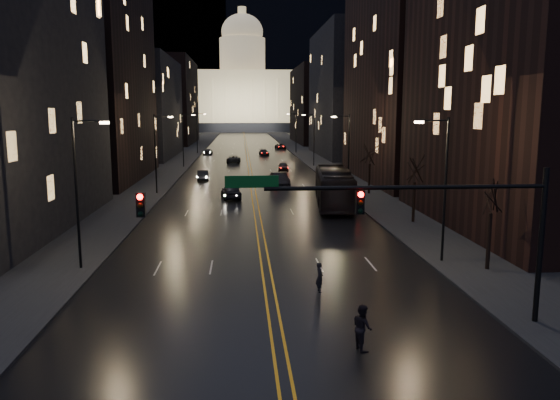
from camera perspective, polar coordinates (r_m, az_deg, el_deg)
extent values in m
plane|color=black|center=(24.07, -0.39, -13.59)|extent=(900.00, 900.00, 0.00)
cube|color=black|center=(152.42, -3.61, 5.74)|extent=(20.00, 320.00, 0.02)
cube|color=black|center=(152.93, -8.88, 5.69)|extent=(8.00, 320.00, 0.16)
cube|color=black|center=(153.19, 1.66, 5.80)|extent=(8.00, 320.00, 0.16)
cube|color=orange|center=(152.42, -3.61, 5.75)|extent=(0.62, 320.00, 0.01)
cube|color=black|center=(78.74, -18.95, 12.17)|extent=(12.00, 30.00, 28.00)
cube|color=black|center=(115.79, -14.05, 9.32)|extent=(12.00, 34.00, 20.00)
cube|color=black|center=(163.32, -11.19, 10.03)|extent=(12.00, 40.00, 24.00)
cube|color=black|center=(47.81, 24.40, 11.64)|extent=(12.00, 26.00, 24.00)
cube|color=black|center=(76.15, 13.60, 16.30)|extent=(12.00, 30.00, 38.00)
cube|color=black|center=(116.37, 7.12, 11.00)|extent=(12.00, 34.00, 26.00)
cube|color=black|center=(163.68, 3.80, 9.83)|extent=(12.00, 40.00, 22.00)
cube|color=black|center=(408.07, 1.81, 17.11)|extent=(520.00, 60.00, 130.00)
cube|color=black|center=(272.23, -3.87, 7.71)|extent=(90.00, 50.00, 4.00)
cube|color=#E6CA85|center=(272.21, -3.90, 10.65)|extent=(80.00, 36.00, 24.00)
cylinder|color=beige|center=(273.43, -3.95, 14.85)|extent=(22.00, 22.00, 16.00)
ellipsoid|color=beige|center=(274.72, -3.97, 17.13)|extent=(20.00, 20.00, 17.00)
cylinder|color=#E6CA85|center=(276.02, -3.99, 18.88)|extent=(4.00, 4.00, 6.00)
cylinder|color=black|center=(26.29, 25.57, -4.51)|extent=(0.24, 0.24, 7.00)
cylinder|color=black|center=(23.40, 13.16, 1.29)|extent=(12.00, 0.18, 0.18)
cube|color=black|center=(22.81, -14.33, -0.49)|extent=(0.35, 0.30, 1.00)
cube|color=black|center=(22.98, 8.34, -0.22)|extent=(0.35, 0.30, 1.00)
sphere|color=#FF0705|center=(22.58, -14.44, 0.31)|extent=(0.24, 0.24, 0.24)
sphere|color=#FF0705|center=(22.75, 8.46, 0.57)|extent=(0.24, 0.24, 0.24)
cube|color=#053F14|center=(22.32, -2.97, 1.92)|extent=(2.20, 0.06, 0.50)
cylinder|color=black|center=(34.79, 16.86, 0.86)|extent=(0.16, 0.16, 9.00)
cylinder|color=black|center=(34.14, 15.78, 8.00)|extent=(1.80, 0.10, 0.10)
cube|color=#EDC08E|center=(33.85, 14.33, 7.89)|extent=(0.50, 0.25, 0.15)
cylinder|color=black|center=(33.87, -20.48, 0.45)|extent=(0.16, 0.16, 9.00)
cylinder|color=black|center=(33.28, -19.40, 7.80)|extent=(1.80, 0.10, 0.10)
cube|color=#EDC08E|center=(33.06, -17.87, 7.70)|extent=(0.50, 0.25, 0.15)
cylinder|color=black|center=(63.55, 7.19, 4.82)|extent=(0.16, 0.16, 9.00)
cylinder|color=black|center=(63.19, 6.46, 8.72)|extent=(1.80, 0.10, 0.10)
cube|color=#EDC08E|center=(63.04, 5.65, 8.64)|extent=(0.50, 0.25, 0.15)
cylinder|color=black|center=(63.05, -12.89, 4.63)|extent=(0.16, 0.16, 9.00)
cylinder|color=black|center=(62.73, -12.21, 8.56)|extent=(1.80, 0.10, 0.10)
cube|color=#EDC08E|center=(62.61, -11.38, 8.50)|extent=(0.50, 0.25, 0.15)
cylinder|color=black|center=(93.09, 3.57, 6.27)|extent=(0.16, 0.16, 9.00)
cylinder|color=black|center=(92.85, 3.04, 8.92)|extent=(1.80, 0.10, 0.10)
cube|color=#EDC08E|center=(92.74, 2.48, 8.86)|extent=(0.50, 0.25, 0.15)
cylinder|color=black|center=(92.75, -10.10, 6.13)|extent=(0.16, 0.16, 9.00)
cylinder|color=black|center=(92.54, -9.62, 8.81)|extent=(1.80, 0.10, 0.10)
cube|color=#EDC08E|center=(92.46, -9.06, 8.76)|extent=(0.50, 0.25, 0.15)
cylinder|color=black|center=(122.86, 1.69, 7.01)|extent=(0.16, 0.16, 9.00)
cylinder|color=black|center=(122.67, 1.28, 9.02)|extent=(1.80, 0.10, 0.10)
cube|color=#EDC08E|center=(122.59, 0.85, 8.97)|extent=(0.50, 0.25, 0.15)
cylinder|color=black|center=(122.60, -8.67, 6.90)|extent=(0.16, 0.16, 9.00)
cylinder|color=black|center=(122.44, -8.29, 8.92)|extent=(1.80, 0.10, 0.10)
cube|color=#EDC08E|center=(122.38, -7.87, 8.88)|extent=(0.50, 0.25, 0.15)
cylinder|color=black|center=(34.26, 20.97, -4.17)|extent=(0.24, 0.24, 3.50)
cylinder|color=black|center=(47.05, 13.80, -0.29)|extent=(0.24, 0.24, 3.50)
cylinder|color=black|center=(62.30, 9.31, 2.14)|extent=(0.24, 0.24, 3.50)
imported|color=black|center=(54.23, 5.66, 1.32)|extent=(4.54, 13.83, 3.78)
imported|color=black|center=(58.86, -5.12, 0.88)|extent=(2.52, 4.92, 1.60)
imported|color=black|center=(75.25, -8.07, 2.59)|extent=(1.85, 4.40, 1.41)
imported|color=black|center=(100.28, -4.87, 4.29)|extent=(2.61, 5.10, 1.38)
imported|color=black|center=(118.96, -7.56, 5.01)|extent=(1.97, 4.62, 1.33)
imported|color=black|center=(68.93, -0.05, 2.17)|extent=(2.42, 5.21, 1.65)
imported|color=black|center=(86.09, 0.35, 3.50)|extent=(1.90, 4.16, 1.38)
imported|color=black|center=(116.53, -1.69, 4.98)|extent=(2.24, 4.58, 1.28)
imported|color=black|center=(136.28, 0.06, 5.62)|extent=(2.73, 4.99, 1.32)
imported|color=black|center=(28.73, 4.16, -8.07)|extent=(0.42, 0.61, 1.60)
imported|color=black|center=(22.32, 8.61, -13.01)|extent=(0.68, 0.99, 1.85)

